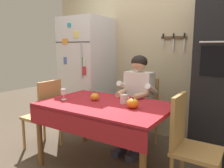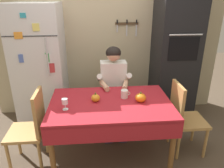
{
  "view_description": "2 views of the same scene",
  "coord_description": "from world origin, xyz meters",
  "px_view_note": "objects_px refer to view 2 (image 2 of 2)",
  "views": [
    {
      "loc": [
        1.35,
        -1.85,
        1.35
      ],
      "look_at": [
        -0.04,
        0.3,
        0.92
      ],
      "focal_mm": 35.71,
      "sensor_mm": 36.0,
      "label": 1
    },
    {
      "loc": [
        -0.18,
        -2.13,
        1.89
      ],
      "look_at": [
        0.03,
        0.27,
        0.89
      ],
      "focal_mm": 34.84,
      "sensor_mm": 36.0,
      "label": 2
    }
  ],
  "objects_px": {
    "coffee_mug": "(125,94)",
    "refrigerator": "(41,68)",
    "wine_glass": "(65,102)",
    "dining_table": "(111,109)",
    "pumpkin_large": "(96,98)",
    "chair_behind_person": "(113,92)",
    "chair_right_side": "(183,115)",
    "wall_oven": "(175,54)",
    "chair_left_side": "(32,126)",
    "pumpkin_medium": "(141,98)",
    "seated_person": "(114,83)"
  },
  "relations": [
    {
      "from": "coffee_mug",
      "to": "refrigerator",
      "type": "bearing_deg",
      "value": 146.09
    },
    {
      "from": "refrigerator",
      "to": "wine_glass",
      "type": "distance_m",
      "value": 1.09
    },
    {
      "from": "dining_table",
      "to": "pumpkin_large",
      "type": "relative_size",
      "value": 12.83
    },
    {
      "from": "chair_behind_person",
      "to": "chair_right_side",
      "type": "height_order",
      "value": "same"
    },
    {
      "from": "wall_oven",
      "to": "coffee_mug",
      "type": "distance_m",
      "value": 1.21
    },
    {
      "from": "wall_oven",
      "to": "refrigerator",
      "type": "bearing_deg",
      "value": -178.86
    },
    {
      "from": "chair_behind_person",
      "to": "chair_left_side",
      "type": "relative_size",
      "value": 1.0
    },
    {
      "from": "coffee_mug",
      "to": "wine_glass",
      "type": "bearing_deg",
      "value": -160.86
    },
    {
      "from": "chair_behind_person",
      "to": "pumpkin_large",
      "type": "bearing_deg",
      "value": -109.58
    },
    {
      "from": "dining_table",
      "to": "pumpkin_medium",
      "type": "height_order",
      "value": "pumpkin_medium"
    },
    {
      "from": "chair_behind_person",
      "to": "wine_glass",
      "type": "xyz_separation_m",
      "value": [
        -0.59,
        -0.9,
        0.32
      ]
    },
    {
      "from": "wine_glass",
      "to": "pumpkin_medium",
      "type": "distance_m",
      "value": 0.85
    },
    {
      "from": "pumpkin_large",
      "to": "pumpkin_medium",
      "type": "distance_m",
      "value": 0.52
    },
    {
      "from": "wall_oven",
      "to": "chair_left_side",
      "type": "distance_m",
      "value": 2.24
    },
    {
      "from": "dining_table",
      "to": "seated_person",
      "type": "distance_m",
      "value": 0.62
    },
    {
      "from": "wall_oven",
      "to": "dining_table",
      "type": "distance_m",
      "value": 1.45
    },
    {
      "from": "coffee_mug",
      "to": "pumpkin_medium",
      "type": "height_order",
      "value": "pumpkin_medium"
    },
    {
      "from": "refrigerator",
      "to": "pumpkin_large",
      "type": "xyz_separation_m",
      "value": [
        0.78,
        -0.83,
        -0.12
      ]
    },
    {
      "from": "chair_behind_person",
      "to": "wine_glass",
      "type": "height_order",
      "value": "chair_behind_person"
    },
    {
      "from": "chair_behind_person",
      "to": "refrigerator",
      "type": "bearing_deg",
      "value": 175.03
    },
    {
      "from": "refrigerator",
      "to": "pumpkin_large",
      "type": "distance_m",
      "value": 1.14
    },
    {
      "from": "dining_table",
      "to": "pumpkin_medium",
      "type": "distance_m",
      "value": 0.37
    },
    {
      "from": "seated_person",
      "to": "coffee_mug",
      "type": "xyz_separation_m",
      "value": [
        0.09,
        -0.48,
        0.05
      ]
    },
    {
      "from": "wine_glass",
      "to": "pumpkin_large",
      "type": "bearing_deg",
      "value": 26.77
    },
    {
      "from": "wall_oven",
      "to": "pumpkin_medium",
      "type": "distance_m",
      "value": 1.18
    },
    {
      "from": "pumpkin_medium",
      "to": "dining_table",
      "type": "bearing_deg",
      "value": -178.79
    },
    {
      "from": "pumpkin_medium",
      "to": "coffee_mug",
      "type": "bearing_deg",
      "value": 145.06
    },
    {
      "from": "chair_right_side",
      "to": "coffee_mug",
      "type": "distance_m",
      "value": 0.78
    },
    {
      "from": "refrigerator",
      "to": "wall_oven",
      "type": "distance_m",
      "value": 2.01
    },
    {
      "from": "dining_table",
      "to": "wine_glass",
      "type": "xyz_separation_m",
      "value": [
        -0.5,
        -0.11,
        0.17
      ]
    },
    {
      "from": "refrigerator",
      "to": "dining_table",
      "type": "relative_size",
      "value": 1.29
    },
    {
      "from": "refrigerator",
      "to": "chair_left_side",
      "type": "bearing_deg",
      "value": -86.97
    },
    {
      "from": "chair_behind_person",
      "to": "pumpkin_medium",
      "type": "relative_size",
      "value": 7.4
    },
    {
      "from": "seated_person",
      "to": "pumpkin_medium",
      "type": "xyz_separation_m",
      "value": [
        0.26,
        -0.6,
        0.05
      ]
    },
    {
      "from": "chair_behind_person",
      "to": "seated_person",
      "type": "relative_size",
      "value": 0.75
    },
    {
      "from": "seated_person",
      "to": "wall_oven",
      "type": "bearing_deg",
      "value": 18.39
    },
    {
      "from": "chair_behind_person",
      "to": "seated_person",
      "type": "bearing_deg",
      "value": -90.0
    },
    {
      "from": "wall_oven",
      "to": "wine_glass",
      "type": "distance_m",
      "value": 1.87
    },
    {
      "from": "wall_oven",
      "to": "chair_behind_person",
      "type": "height_order",
      "value": "wall_oven"
    },
    {
      "from": "chair_right_side",
      "to": "wine_glass",
      "type": "distance_m",
      "value": 1.44
    },
    {
      "from": "dining_table",
      "to": "wall_oven",
      "type": "bearing_deg",
      "value": 41.31
    },
    {
      "from": "dining_table",
      "to": "pumpkin_medium",
      "type": "xyz_separation_m",
      "value": [
        0.35,
        0.01,
        0.13
      ]
    },
    {
      "from": "coffee_mug",
      "to": "pumpkin_medium",
      "type": "relative_size",
      "value": 0.89
    },
    {
      "from": "pumpkin_medium",
      "to": "seated_person",
      "type": "bearing_deg",
      "value": 113.19
    },
    {
      "from": "pumpkin_large",
      "to": "chair_left_side",
      "type": "bearing_deg",
      "value": -171.87
    },
    {
      "from": "dining_table",
      "to": "refrigerator",
      "type": "bearing_deg",
      "value": 137.09
    },
    {
      "from": "pumpkin_medium",
      "to": "wall_oven",
      "type": "bearing_deg",
      "value": 52.45
    },
    {
      "from": "refrigerator",
      "to": "coffee_mug",
      "type": "height_order",
      "value": "refrigerator"
    },
    {
      "from": "chair_behind_person",
      "to": "seated_person",
      "type": "height_order",
      "value": "seated_person"
    },
    {
      "from": "chair_left_side",
      "to": "pumpkin_medium",
      "type": "xyz_separation_m",
      "value": [
        1.25,
        0.05,
        0.28
      ]
    }
  ]
}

